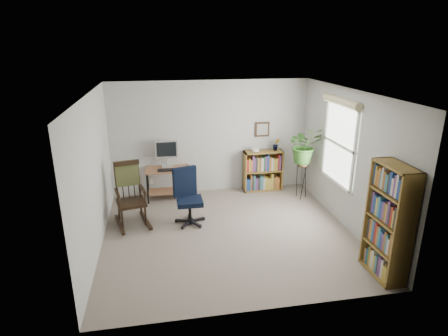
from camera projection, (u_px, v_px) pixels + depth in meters
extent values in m
cube|color=gray|center=(228.00, 233.00, 6.46)|extent=(4.20, 4.00, 0.00)
cube|color=silver|center=(229.00, 92.00, 5.69)|extent=(4.20, 4.00, 0.00)
cube|color=#AFAFAB|center=(211.00, 138.00, 7.94)|extent=(4.20, 0.00, 2.40)
cube|color=#AFAFAB|center=(262.00, 223.00, 4.21)|extent=(4.20, 0.00, 2.40)
cube|color=#AFAFAB|center=(94.00, 175.00, 5.73)|extent=(0.00, 4.00, 2.40)
cube|color=#AFAFAB|center=(348.00, 160.00, 6.43)|extent=(0.00, 4.00, 2.40)
cube|color=black|center=(168.00, 170.00, 7.56)|extent=(0.40, 0.15, 0.02)
imported|color=#306423|center=(306.00, 128.00, 7.43)|extent=(1.69, 1.88, 1.46)
imported|color=#306423|center=(276.00, 148.00, 8.10)|extent=(0.13, 0.24, 0.11)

